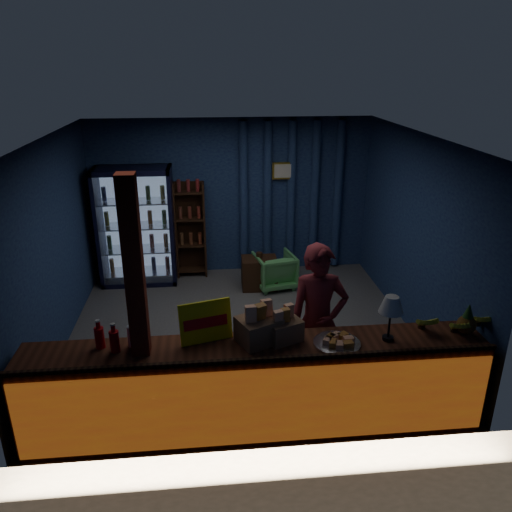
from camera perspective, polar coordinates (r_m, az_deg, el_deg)
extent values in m
plane|color=#515154|center=(6.85, -1.61, -8.65)|extent=(4.60, 4.60, 0.00)
plane|color=navy|center=(8.39, -2.82, 6.72)|extent=(4.60, 0.00, 4.60)
plane|color=navy|center=(4.30, 0.41, -8.33)|extent=(4.60, 0.00, 4.60)
plane|color=navy|center=(6.56, -22.19, 0.83)|extent=(0.00, 4.40, 4.40)
plane|color=navy|center=(6.84, 17.89, 2.22)|extent=(0.00, 4.40, 4.40)
plane|color=#472D19|center=(5.98, -1.87, 13.44)|extent=(4.60, 4.60, 0.00)
cube|color=brown|center=(5.00, 0.01, -14.84)|extent=(4.40, 0.55, 0.95)
cube|color=red|center=(4.77, 0.37, -16.90)|extent=(4.35, 0.02, 0.81)
cube|color=#3B2412|center=(4.50, 0.36, -11.79)|extent=(4.40, 0.04, 0.04)
cube|color=maroon|center=(4.59, -13.26, -6.90)|extent=(0.16, 0.16, 2.60)
cube|color=black|center=(8.48, -13.28, 3.86)|extent=(1.20, 0.06, 1.90)
cube|color=black|center=(8.32, -17.39, 3.11)|extent=(0.06, 0.60, 1.90)
cube|color=black|center=(8.17, -9.53, 3.46)|extent=(0.06, 0.60, 1.90)
cube|color=black|center=(8.00, -14.07, 9.49)|extent=(1.20, 0.60, 0.08)
cube|color=black|center=(8.54, -12.98, -2.51)|extent=(1.20, 0.60, 0.08)
cube|color=#99B2D8|center=(8.43, -13.32, 3.75)|extent=(1.08, 0.02, 1.74)
cube|color=white|center=(7.96, -13.74, 2.66)|extent=(1.12, 0.02, 1.78)
cube|color=black|center=(7.94, -13.76, 2.62)|extent=(0.05, 0.05, 1.80)
cube|color=silver|center=(8.49, -13.05, -1.71)|extent=(1.08, 0.48, 0.02)
cylinder|color=#B75C1A|center=(8.52, -16.12, -1.01)|extent=(0.07, 0.07, 0.22)
cylinder|color=#296218|center=(8.48, -14.63, -0.95)|extent=(0.07, 0.07, 0.22)
cylinder|color=#B3A41B|center=(8.44, -13.12, -0.90)|extent=(0.07, 0.07, 0.22)
cylinder|color=#1A1854|center=(8.42, -11.61, -0.85)|extent=(0.07, 0.07, 0.22)
cylinder|color=maroon|center=(8.40, -10.08, -0.79)|extent=(0.07, 0.07, 0.22)
cube|color=silver|center=(8.35, -13.28, 0.81)|extent=(1.08, 0.48, 0.02)
cylinder|color=#296218|center=(8.38, -16.40, 1.52)|extent=(0.07, 0.07, 0.22)
cylinder|color=#B3A41B|center=(8.34, -14.88, 1.59)|extent=(0.07, 0.07, 0.22)
cylinder|color=#1A1854|center=(8.30, -13.35, 1.65)|extent=(0.07, 0.07, 0.22)
cylinder|color=maroon|center=(8.28, -11.81, 1.71)|extent=(0.07, 0.07, 0.22)
cylinder|color=#B75C1A|center=(8.25, -10.26, 1.78)|extent=(0.07, 0.07, 0.22)
cube|color=silver|center=(8.22, -13.51, 3.42)|extent=(1.08, 0.48, 0.02)
cylinder|color=#B3A41B|center=(8.26, -16.69, 4.13)|extent=(0.07, 0.07, 0.22)
cylinder|color=#1A1854|center=(8.22, -15.15, 4.21)|extent=(0.07, 0.07, 0.22)
cylinder|color=maroon|center=(8.18, -13.59, 4.29)|extent=(0.07, 0.07, 0.22)
cylinder|color=#B75C1A|center=(8.15, -12.02, 4.36)|extent=(0.07, 0.07, 0.22)
cylinder|color=#296218|center=(8.13, -10.44, 4.43)|extent=(0.07, 0.07, 0.22)
cube|color=silver|center=(8.11, -13.76, 6.11)|extent=(1.08, 0.48, 0.02)
cylinder|color=#1A1854|center=(8.15, -16.99, 6.81)|extent=(0.07, 0.07, 0.22)
cylinder|color=maroon|center=(8.11, -15.42, 6.91)|extent=(0.07, 0.07, 0.22)
cylinder|color=#B75C1A|center=(8.08, -13.84, 7.00)|extent=(0.07, 0.07, 0.22)
cylinder|color=#296218|center=(8.05, -12.24, 7.08)|extent=(0.07, 0.07, 0.22)
cylinder|color=#B3A41B|center=(8.02, -10.64, 7.16)|extent=(0.07, 0.07, 0.22)
cube|color=#3B2412|center=(8.48, -7.47, 3.20)|extent=(0.50, 0.02, 1.60)
cube|color=#3B2412|center=(8.37, -9.10, 2.85)|extent=(0.03, 0.28, 1.60)
cube|color=#3B2412|center=(8.35, -5.88, 2.98)|extent=(0.03, 0.28, 1.60)
cube|color=#3B2412|center=(8.61, -7.27, -1.50)|extent=(0.46, 0.26, 0.02)
cube|color=#3B2412|center=(8.44, -7.41, 1.31)|extent=(0.46, 0.26, 0.02)
cube|color=#3B2412|center=(8.30, -7.56, 4.23)|extent=(0.46, 0.26, 0.02)
cube|color=#3B2412|center=(8.18, -7.71, 7.24)|extent=(0.46, 0.26, 0.02)
cylinder|color=navy|center=(8.35, -1.42, 6.66)|extent=(0.14, 0.14, 2.50)
cylinder|color=navy|center=(8.39, 1.33, 6.73)|extent=(0.14, 0.14, 2.50)
cylinder|color=navy|center=(8.44, 4.04, 6.78)|extent=(0.14, 0.14, 2.50)
cylinder|color=navy|center=(8.52, 6.71, 6.82)|extent=(0.14, 0.14, 2.50)
cylinder|color=navy|center=(8.61, 9.33, 6.84)|extent=(0.14, 0.14, 2.50)
cube|color=gold|center=(8.28, 3.13, 9.71)|extent=(0.36, 0.03, 0.28)
cube|color=silver|center=(8.26, 3.15, 9.68)|extent=(0.30, 0.01, 0.22)
imported|color=maroon|center=(5.35, 7.08, -7.48)|extent=(0.63, 0.42, 1.72)
imported|color=#5AB560|center=(8.03, 2.13, -1.66)|extent=(0.72, 0.73, 0.56)
cube|color=#3B2412|center=(8.00, 0.37, -1.95)|extent=(0.56, 0.41, 0.50)
cylinder|color=#3B2412|center=(7.89, 0.38, 0.07)|extent=(0.10, 0.10, 0.10)
cube|color=yellow|center=(4.74, -5.78, -7.48)|extent=(0.51, 0.23, 0.40)
cube|color=red|center=(4.72, -5.78, -7.59)|extent=(0.41, 0.14, 0.10)
cylinder|color=red|center=(4.87, -17.43, -8.90)|extent=(0.09, 0.09, 0.21)
cylinder|color=red|center=(4.80, -17.62, -7.43)|extent=(0.04, 0.04, 0.08)
cylinder|color=white|center=(4.79, -17.67, -7.08)|extent=(0.04, 0.04, 0.02)
cylinder|color=red|center=(4.77, -15.86, -9.37)|extent=(0.09, 0.09, 0.21)
cylinder|color=red|center=(4.70, -16.03, -7.87)|extent=(0.04, 0.04, 0.08)
cylinder|color=white|center=(4.69, -16.07, -7.52)|extent=(0.04, 0.04, 0.02)
cylinder|color=silver|center=(4.82, -13.96, -8.87)|extent=(0.09, 0.09, 0.21)
cylinder|color=silver|center=(4.75, -14.11, -7.38)|extent=(0.04, 0.04, 0.08)
cylinder|color=white|center=(4.73, -14.15, -7.03)|extent=(0.04, 0.04, 0.02)
cube|color=#8E6544|center=(4.74, 0.32, -8.43)|extent=(0.47, 0.44, 0.24)
cube|color=orange|center=(4.60, -0.69, -6.56)|extent=(0.12, 0.10, 0.16)
cube|color=orange|center=(4.64, 0.33, -6.28)|extent=(0.12, 0.10, 0.16)
cube|color=orange|center=(4.69, 1.33, -6.01)|extent=(0.12, 0.10, 0.16)
cube|color=#8E6544|center=(4.79, 3.09, -8.40)|extent=(0.40, 0.37, 0.21)
cube|color=orange|center=(4.67, 2.30, -6.84)|extent=(0.10, 0.08, 0.13)
cube|color=orange|center=(4.71, 3.14, -6.61)|extent=(0.10, 0.08, 0.13)
cube|color=orange|center=(4.74, 3.96, -6.39)|extent=(0.10, 0.08, 0.13)
cylinder|color=silver|center=(4.80, 9.22, -9.83)|extent=(0.45, 0.45, 0.02)
cube|color=orange|center=(4.81, 10.27, -9.37)|extent=(0.10, 0.07, 0.05)
cube|color=orange|center=(4.85, 9.78, -9.03)|extent=(0.12, 0.12, 0.05)
cube|color=orange|center=(4.86, 8.99, -8.93)|extent=(0.07, 0.10, 0.05)
cube|color=orange|center=(4.82, 8.34, -9.14)|extent=(0.12, 0.12, 0.05)
cube|color=orange|center=(4.76, 8.22, -9.53)|extent=(0.10, 0.07, 0.05)
cube|color=orange|center=(4.72, 8.70, -9.89)|extent=(0.12, 0.12, 0.05)
cube|color=orange|center=(4.71, 9.51, -9.99)|extent=(0.07, 0.10, 0.05)
cube|color=orange|center=(4.75, 10.17, -9.77)|extent=(0.12, 0.12, 0.05)
cylinder|color=black|center=(4.98, 14.83, -9.05)|extent=(0.11, 0.11, 0.04)
cylinder|color=black|center=(4.90, 15.01, -7.42)|extent=(0.02, 0.02, 0.32)
cone|color=white|center=(4.81, 15.23, -5.36)|extent=(0.23, 0.23, 0.16)
sphere|color=brown|center=(5.28, 22.92, -7.23)|extent=(0.18, 0.18, 0.18)
cone|color=#204F1B|center=(5.21, 23.16, -5.75)|extent=(0.10, 0.10, 0.14)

